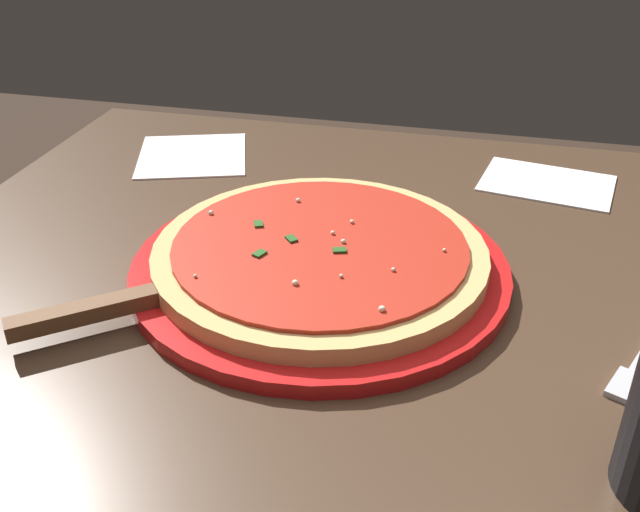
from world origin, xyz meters
TOP-DOWN VIEW (x-y plane):
  - restaurant_table at (0.00, 0.00)m, footprint 0.85×0.76m
  - serving_plate at (-0.02, 0.00)m, footprint 0.34×0.34m
  - pizza at (-0.02, 0.00)m, footprint 0.30×0.30m
  - pizza_server at (-0.15, -0.10)m, footprint 0.20×0.17m
  - napkin_folded_right at (0.19, 0.26)m, footprint 0.16×0.13m
  - napkin_loose_left at (-0.24, 0.24)m, footprint 0.17×0.17m

SIDE VIEW (x-z plane):
  - restaurant_table at x=0.00m, z-range 0.22..0.99m
  - napkin_folded_right at x=0.19m, z-range 0.78..0.78m
  - napkin_loose_left at x=-0.24m, z-range 0.78..0.78m
  - serving_plate at x=-0.02m, z-range 0.78..0.79m
  - pizza_server at x=-0.15m, z-range 0.79..0.80m
  - pizza at x=-0.02m, z-range 0.79..0.81m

